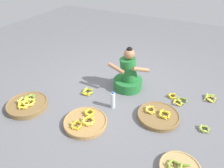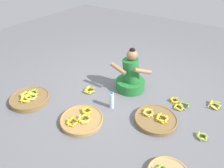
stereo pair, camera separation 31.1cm
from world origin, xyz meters
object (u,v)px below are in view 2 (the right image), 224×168
Objects in this scene: loose_bananas_mid_right at (202,136)px; loose_bananas_front_right at (90,90)px; water_bottle at (112,100)px; loose_bananas_back_center at (214,105)px; banana_basket_front_center at (156,119)px; loose_bananas_front_left at (178,104)px; banana_basket_near_vendor at (82,120)px; banana_basket_back_left at (30,99)px; vendor_woman_front at (131,77)px.

loose_bananas_front_right is (-1.96, -0.02, 0.01)m from loose_bananas_mid_right.
loose_bananas_back_center is at bearing 34.94° from water_bottle.
loose_bananas_back_center is (0.65, 0.87, -0.01)m from banana_basket_front_center.
loose_bananas_front_right is at bearing -157.06° from loose_bananas_back_center.
loose_bananas_mid_right reaches higher than loose_bananas_front_left.
loose_bananas_front_left is 1.55m from loose_bananas_front_right.
banana_basket_near_vendor is at bearing -136.27° from loose_bananas_back_center.
banana_basket_back_left is 1.77× the size of loose_bananas_front_left.
loose_bananas_front_left is at bearing 48.39° from banana_basket_near_vendor.
water_bottle is at bearing -172.35° from banana_basket_front_center.
loose_bananas_front_left is at bearing 134.82° from loose_bananas_mid_right.
water_bottle is at bearing 27.54° from banana_basket_back_left.
vendor_woman_front is at bearing 161.32° from loose_bananas_mid_right.
loose_bananas_mid_right is at bearing 6.44° from water_bottle.
water_bottle is (-1.38, -0.96, 0.11)m from loose_bananas_back_center.
vendor_woman_front is 2.67× the size of water_bottle.
loose_bananas_front_left is 0.72m from loose_bananas_mid_right.
loose_bananas_back_center is at bearing 43.73° from banana_basket_near_vendor.
loose_bananas_front_left is at bearing 37.09° from water_bottle.
water_bottle reaches higher than loose_bananas_back_center.
banana_basket_front_center reaches higher than banana_basket_near_vendor.
loose_bananas_front_left is at bearing 74.87° from banana_basket_front_center.
loose_bananas_front_right is (-1.30, 0.04, -0.01)m from banana_basket_front_center.
loose_bananas_back_center is (1.56, 1.49, -0.01)m from banana_basket_near_vendor.
banana_basket_back_left is at bearing -133.63° from vendor_woman_front.
vendor_woman_front reaches higher than loose_bananas_front_left.
banana_basket_back_left is 1.02m from loose_bananas_front_right.
loose_bananas_front_right is at bearing 49.87° from banana_basket_back_left.
banana_basket_front_center reaches higher than loose_bananas_front_right.
loose_bananas_back_center is 1.15× the size of loose_bananas_front_right.
banana_basket_near_vendor is at bearing 6.16° from banana_basket_back_left.
banana_basket_near_vendor is 1.10m from banana_basket_front_center.
banana_basket_front_center is 3.55× the size of loose_bananas_mid_right.
loose_bananas_front_left is at bearing 31.77° from banana_basket_back_left.
vendor_woman_front reaches higher than banana_basket_near_vendor.
banana_basket_back_left reaches higher than banana_basket_near_vendor.
loose_bananas_front_right is at bearing -160.04° from loose_bananas_front_left.
banana_basket_near_vendor is at bearing -156.38° from loose_bananas_mid_right.
vendor_woman_front is 0.64m from water_bottle.
banana_basket_back_left reaches higher than loose_bananas_back_center.
banana_basket_back_left is at bearing -173.84° from banana_basket_near_vendor.
banana_basket_near_vendor is at bearing -59.40° from loose_bananas_front_right.
water_bottle is at bearing -173.56° from loose_bananas_mid_right.
loose_bananas_mid_right is at bearing 5.10° from banana_basket_front_center.
vendor_woman_front is 3.32× the size of loose_bananas_back_center.
loose_bananas_front_right is 0.70× the size of water_bottle.
banana_basket_front_center reaches higher than loose_bananas_back_center.
vendor_woman_front is at bearing 41.58° from loose_bananas_front_right.
banana_basket_back_left reaches higher than loose_bananas_front_right.
banana_basket_front_center is at bearing 20.70° from banana_basket_back_left.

